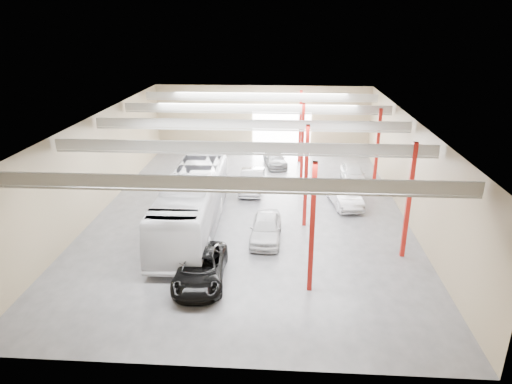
# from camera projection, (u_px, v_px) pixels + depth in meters

# --- Properties ---
(depot_shell) EXTENTS (22.12, 32.12, 7.06)m
(depot_shell) POSITION_uv_depth(u_px,v_px,m) (253.00, 145.00, 32.15)
(depot_shell) COLOR #4E4E53
(depot_shell) RESTS_ON ground
(coach_bus) EXTENTS (3.54, 13.87, 3.84)m
(coach_bus) POSITION_uv_depth(u_px,v_px,m) (193.00, 202.00, 30.15)
(coach_bus) COLOR silver
(coach_bus) RESTS_ON ground
(black_sedan) EXTENTS (2.85, 5.69, 1.55)m
(black_sedan) POSITION_uv_depth(u_px,v_px,m) (201.00, 268.00, 24.43)
(black_sedan) COLOR black
(black_sedan) RESTS_ON ground
(car_row_a) EXTENTS (2.01, 4.79, 1.62)m
(car_row_a) POSITION_uv_depth(u_px,v_px,m) (266.00, 228.00, 29.07)
(car_row_a) COLOR silver
(car_row_a) RESTS_ON ground
(car_row_b) EXTENTS (1.86, 5.20, 1.71)m
(car_row_b) POSITION_uv_depth(u_px,v_px,m) (252.00, 181.00, 37.39)
(car_row_b) COLOR #BBBCC1
(car_row_b) RESTS_ON ground
(car_row_c) EXTENTS (2.72, 4.89, 1.34)m
(car_row_c) POSITION_uv_depth(u_px,v_px,m) (275.00, 159.00, 43.88)
(car_row_c) COLOR slate
(car_row_c) RESTS_ON ground
(car_right_near) EXTENTS (2.59, 5.37, 1.70)m
(car_right_near) POSITION_uv_depth(u_px,v_px,m) (344.00, 194.00, 34.61)
(car_right_near) COLOR #ACACB1
(car_right_near) RESTS_ON ground
(car_right_far) EXTENTS (1.95, 4.69, 1.59)m
(car_right_far) POSITION_uv_depth(u_px,v_px,m) (353.00, 173.00, 39.40)
(car_right_far) COLOR silver
(car_right_far) RESTS_ON ground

